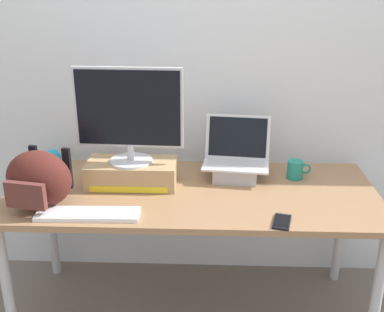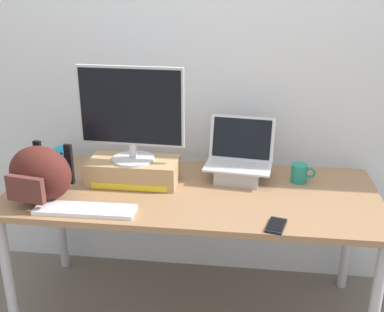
{
  "view_description": "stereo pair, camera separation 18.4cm",
  "coord_description": "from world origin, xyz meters",
  "px_view_note": "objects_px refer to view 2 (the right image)",
  "views": [
    {
      "loc": [
        0.08,
        -2.11,
        1.72
      ],
      "look_at": [
        0.0,
        0.0,
        0.9
      ],
      "focal_mm": 44.31,
      "sensor_mm": 36.0,
      "label": 1
    },
    {
      "loc": [
        0.27,
        -2.09,
        1.72
      ],
      "look_at": [
        0.0,
        0.0,
        0.9
      ],
      "focal_mm": 44.31,
      "sensor_mm": 36.0,
      "label": 2
    }
  ],
  "objects_px": {
    "cell_phone": "(276,225)",
    "open_laptop": "(239,167)",
    "coffee_mug": "(300,173)",
    "external_keyboard": "(85,210)",
    "toner_box_yellow": "(134,171)",
    "messenger_backpack": "(40,174)",
    "desktop_monitor": "(131,113)",
    "plush_toy": "(61,153)"
  },
  "relations": [
    {
      "from": "toner_box_yellow",
      "to": "desktop_monitor",
      "type": "relative_size",
      "value": 0.85
    },
    {
      "from": "desktop_monitor",
      "to": "external_keyboard",
      "type": "height_order",
      "value": "desktop_monitor"
    },
    {
      "from": "desktop_monitor",
      "to": "cell_phone",
      "type": "xyz_separation_m",
      "value": [
        0.7,
        -0.37,
        -0.36
      ]
    },
    {
      "from": "desktop_monitor",
      "to": "cell_phone",
      "type": "relative_size",
      "value": 3.61
    },
    {
      "from": "external_keyboard",
      "to": "messenger_backpack",
      "type": "relative_size",
      "value": 1.35
    },
    {
      "from": "toner_box_yellow",
      "to": "messenger_backpack",
      "type": "relative_size",
      "value": 1.32
    },
    {
      "from": "plush_toy",
      "to": "external_keyboard",
      "type": "bearing_deg",
      "value": -59.91
    },
    {
      "from": "desktop_monitor",
      "to": "messenger_backpack",
      "type": "height_order",
      "value": "desktop_monitor"
    },
    {
      "from": "desktop_monitor",
      "to": "messenger_backpack",
      "type": "relative_size",
      "value": 1.55
    },
    {
      "from": "coffee_mug",
      "to": "plush_toy",
      "type": "relative_size",
      "value": 1.4
    },
    {
      "from": "messenger_backpack",
      "to": "coffee_mug",
      "type": "distance_m",
      "value": 1.27
    },
    {
      "from": "external_keyboard",
      "to": "coffee_mug",
      "type": "bearing_deg",
      "value": 23.74
    },
    {
      "from": "desktop_monitor",
      "to": "external_keyboard",
      "type": "bearing_deg",
      "value": -109.97
    },
    {
      "from": "toner_box_yellow",
      "to": "coffee_mug",
      "type": "distance_m",
      "value": 0.84
    },
    {
      "from": "toner_box_yellow",
      "to": "plush_toy",
      "type": "height_order",
      "value": "toner_box_yellow"
    },
    {
      "from": "toner_box_yellow",
      "to": "external_keyboard",
      "type": "height_order",
      "value": "toner_box_yellow"
    },
    {
      "from": "desktop_monitor",
      "to": "messenger_backpack",
      "type": "distance_m",
      "value": 0.51
    },
    {
      "from": "desktop_monitor",
      "to": "external_keyboard",
      "type": "distance_m",
      "value": 0.51
    },
    {
      "from": "coffee_mug",
      "to": "external_keyboard",
      "type": "bearing_deg",
      "value": -155.09
    },
    {
      "from": "cell_phone",
      "to": "plush_toy",
      "type": "height_order",
      "value": "plush_toy"
    },
    {
      "from": "toner_box_yellow",
      "to": "coffee_mug",
      "type": "xyz_separation_m",
      "value": [
        0.84,
        0.11,
        -0.01
      ]
    },
    {
      "from": "toner_box_yellow",
      "to": "cell_phone",
      "type": "distance_m",
      "value": 0.8
    },
    {
      "from": "messenger_backpack",
      "to": "toner_box_yellow",
      "type": "bearing_deg",
      "value": 44.0
    },
    {
      "from": "cell_phone",
      "to": "open_laptop",
      "type": "bearing_deg",
      "value": 123.86
    },
    {
      "from": "messenger_backpack",
      "to": "desktop_monitor",
      "type": "bearing_deg",
      "value": 43.88
    },
    {
      "from": "open_laptop",
      "to": "plush_toy",
      "type": "height_order",
      "value": "open_laptop"
    },
    {
      "from": "coffee_mug",
      "to": "cell_phone",
      "type": "distance_m",
      "value": 0.5
    },
    {
      "from": "toner_box_yellow",
      "to": "plush_toy",
      "type": "relative_size",
      "value": 5.03
    },
    {
      "from": "cell_phone",
      "to": "plush_toy",
      "type": "distance_m",
      "value": 1.33
    },
    {
      "from": "desktop_monitor",
      "to": "toner_box_yellow",
      "type": "bearing_deg",
      "value": 89.13
    },
    {
      "from": "external_keyboard",
      "to": "plush_toy",
      "type": "relative_size",
      "value": 5.12
    },
    {
      "from": "external_keyboard",
      "to": "cell_phone",
      "type": "height_order",
      "value": "external_keyboard"
    },
    {
      "from": "open_laptop",
      "to": "plush_toy",
      "type": "xyz_separation_m",
      "value": [
        -1.01,
        0.14,
        -0.02
      ]
    },
    {
      "from": "coffee_mug",
      "to": "toner_box_yellow",
      "type": "bearing_deg",
      "value": -172.56
    },
    {
      "from": "toner_box_yellow",
      "to": "open_laptop",
      "type": "distance_m",
      "value": 0.54
    },
    {
      "from": "desktop_monitor",
      "to": "external_keyboard",
      "type": "xyz_separation_m",
      "value": [
        -0.14,
        -0.34,
        -0.35
      ]
    },
    {
      "from": "open_laptop",
      "to": "coffee_mug",
      "type": "bearing_deg",
      "value": 6.64
    },
    {
      "from": "plush_toy",
      "to": "cell_phone",
      "type": "bearing_deg",
      "value": -27.44
    },
    {
      "from": "toner_box_yellow",
      "to": "messenger_backpack",
      "type": "bearing_deg",
      "value": -146.32
    },
    {
      "from": "toner_box_yellow",
      "to": "external_keyboard",
      "type": "relative_size",
      "value": 0.98
    },
    {
      "from": "open_laptop",
      "to": "external_keyboard",
      "type": "distance_m",
      "value": 0.81
    },
    {
      "from": "cell_phone",
      "to": "external_keyboard",
      "type": "bearing_deg",
      "value": -168.02
    }
  ]
}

